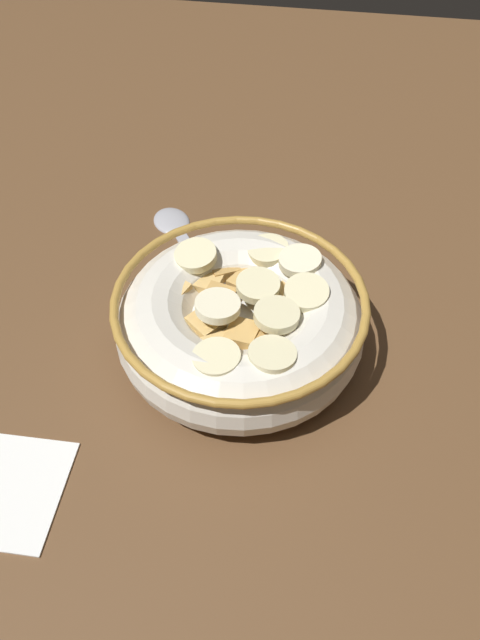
{
  "coord_description": "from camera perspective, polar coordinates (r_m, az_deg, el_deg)",
  "views": [
    {
      "loc": [
        -4.46,
        26.29,
        32.87
      ],
      "look_at": [
        0.0,
        0.0,
        3.0
      ],
      "focal_mm": 33.31,
      "sensor_mm": 36.0,
      "label": 1
    }
  ],
  "objects": [
    {
      "name": "ground_plane",
      "position": [
        0.43,
        -0.0,
        -3.54
      ],
      "size": [
        123.83,
        123.83,
        2.0
      ],
      "primitive_type": "cube",
      "color": "brown"
    },
    {
      "name": "spoon",
      "position": [
        0.51,
        -5.75,
        8.32
      ],
      "size": [
        10.06,
        13.31,
        0.8
      ],
      "color": "#A5A5AD",
      "rests_on": "ground_plane"
    },
    {
      "name": "cereal_bowl",
      "position": [
        0.4,
        0.04,
        -0.01
      ],
      "size": [
        16.88,
        16.88,
        5.85
      ],
      "color": "silver",
      "rests_on": "ground_plane"
    }
  ]
}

